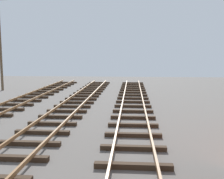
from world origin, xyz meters
The scene contains 1 object.
utility_pole_far centered at (-11.81, 23.33, 4.80)m, with size 1.80×0.24×9.21m.
Camera 1 is at (1.13, -2.36, 3.60)m, focal length 42.99 mm.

